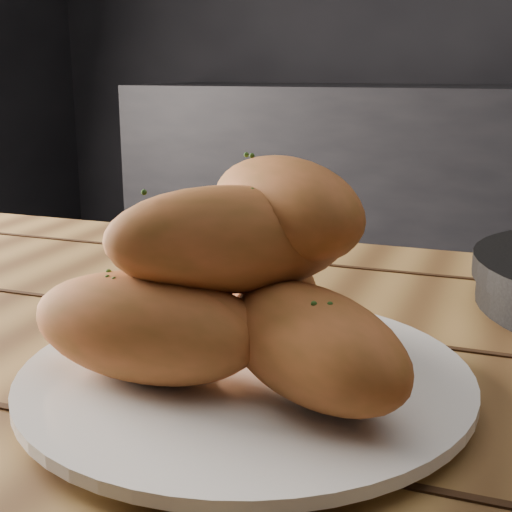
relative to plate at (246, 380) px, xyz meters
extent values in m
cube|color=olive|center=(0.12, 0.03, -0.03)|extent=(1.46, 0.83, 0.04)
cylinder|color=brown|center=(-0.53, 0.38, -0.40)|extent=(0.07, 0.07, 0.71)
cylinder|color=white|center=(0.00, 0.00, 0.00)|extent=(0.27, 0.27, 0.01)
cylinder|color=white|center=(0.00, 0.00, 0.00)|extent=(0.30, 0.30, 0.01)
ellipsoid|color=#BE6134|center=(-0.06, -0.04, 0.04)|extent=(0.16, 0.08, 0.07)
ellipsoid|color=#BE6134|center=(0.05, -0.03, 0.04)|extent=(0.17, 0.15, 0.07)
ellipsoid|color=#BE6134|center=(-0.01, 0.06, 0.04)|extent=(0.13, 0.16, 0.07)
ellipsoid|color=#BE6134|center=(-0.01, -0.01, 0.10)|extent=(0.17, 0.13, 0.07)
ellipsoid|color=#BE6134|center=(0.02, 0.03, 0.11)|extent=(0.16, 0.15, 0.07)
ellipsoid|color=#BE6134|center=(-0.05, -0.03, 0.04)|extent=(0.16, 0.07, 0.07)
camera|label=1|loc=(0.16, -0.41, 0.20)|focal=50.00mm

